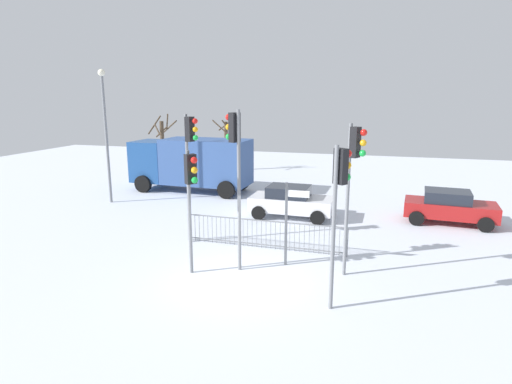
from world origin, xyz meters
TOP-DOWN VIEW (x-y plane):
  - ground_plane at (0.00, 0.00)m, footprint 60.00×60.00m
  - traffic_light_foreground_right at (-1.51, -0.09)m, footprint 0.48×0.45m
  - traffic_light_mid_left at (-2.79, 2.67)m, footprint 0.56×0.36m
  - traffic_light_mid_right at (3.00, -1.03)m, footprint 0.44×0.49m
  - traffic_light_rear_left at (-0.34, 0.70)m, footprint 0.53×0.40m
  - traffic_light_foreground_left at (3.21, 1.13)m, footprint 0.54×0.39m
  - direction_sign_post at (1.19, 1.46)m, footprint 0.79×0.09m
  - pedestrian_guard_railing at (-0.00, 2.83)m, footprint 6.15×0.14m
  - car_white_near at (0.14, 7.19)m, footprint 3.83×1.98m
  - car_red_trailing at (7.05, 8.17)m, footprint 3.92×2.18m
  - delivery_truck at (-6.60, 11.10)m, footprint 7.12×2.89m
  - street_lamp at (-9.65, 7.35)m, footprint 0.36×0.36m
  - bare_tree_left at (-12.67, 18.84)m, footprint 2.08×1.76m
  - bare_tree_centre at (-7.09, 18.41)m, footprint 1.68×1.72m

SIDE VIEW (x-z plane):
  - ground_plane at x=0.00m, z-range 0.00..0.00m
  - pedestrian_guard_railing at x=0.00m, z-range 0.02..1.09m
  - car_white_near at x=0.14m, z-range 0.03..1.50m
  - car_red_trailing at x=7.05m, z-range 0.03..1.50m
  - direction_sign_post at x=1.19m, z-range 0.18..2.99m
  - delivery_truck at x=-6.60m, z-range 0.19..3.29m
  - bare_tree_left at x=-12.67m, z-range -0.01..4.18m
  - bare_tree_centre at x=-7.09m, z-range 0.14..4.10m
  - traffic_light_foreground_right at x=-1.51m, z-range 0.92..4.85m
  - traffic_light_mid_right at x=3.00m, z-range 1.02..5.38m
  - traffic_light_foreground_left at x=3.21m, z-range 1.10..5.85m
  - traffic_light_mid_left at x=-2.79m, z-range 1.13..6.03m
  - traffic_light_rear_left at x=-0.34m, z-range 1.18..6.32m
  - street_lamp at x=-9.65m, z-range 0.76..7.61m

